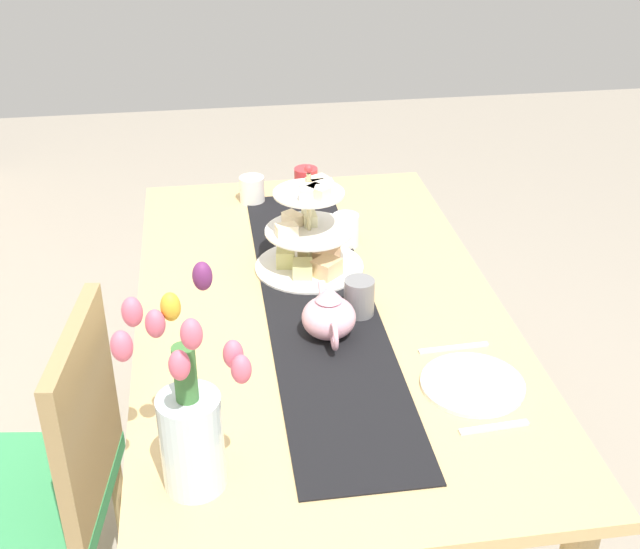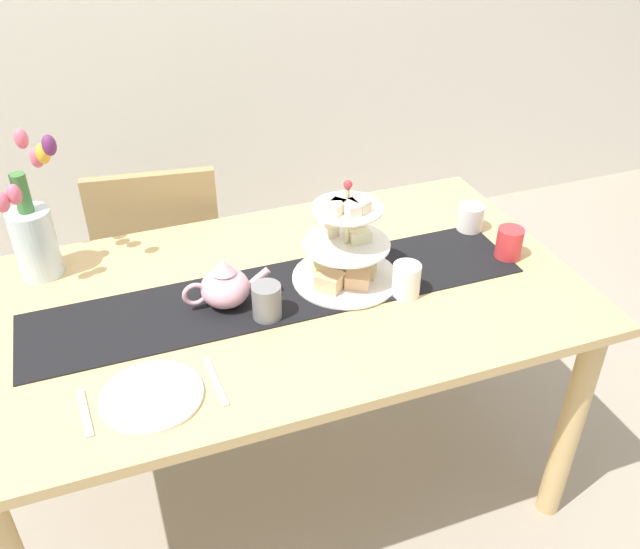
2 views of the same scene
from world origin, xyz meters
name	(u,v)px [view 2 (image 2 of 2)]	position (x,y,z in m)	size (l,w,h in m)	color
ground_plane	(288,479)	(0.00, 0.00, 0.00)	(8.00, 8.00, 0.00)	gray
dining_table	(282,324)	(0.00, 0.00, 0.66)	(1.64, 0.93, 0.77)	tan
chair_left	(162,262)	(-0.24, 0.69, 0.50)	(0.47, 0.47, 0.91)	#9C8254
table_runner	(280,292)	(0.00, 0.00, 0.77)	(1.37, 0.28, 0.00)	black
tiered_cake_stand	(345,252)	(0.19, 0.00, 0.86)	(0.30, 0.30, 0.30)	beige
teapot	(225,286)	(-0.15, 0.00, 0.83)	(0.24, 0.13, 0.14)	#E5A8BC
tulip_vase	(31,227)	(-0.60, 0.33, 0.92)	(0.21, 0.22, 0.42)	silver
cream_jug	(470,218)	(0.66, 0.12, 0.81)	(0.08, 0.08, 0.09)	white
dinner_plate_left	(152,396)	(-0.39, -0.28, 0.78)	(0.23, 0.23, 0.01)	white
fork_left	(85,413)	(-0.53, -0.28, 0.77)	(0.02, 0.15, 0.01)	silver
knife_left	(216,381)	(-0.24, -0.28, 0.77)	(0.01, 0.17, 0.01)	silver
mug_grey	(267,301)	(-0.06, -0.09, 0.82)	(0.08, 0.08, 0.10)	slate
mug_white_text	(406,280)	(0.32, -0.12, 0.82)	(0.08, 0.08, 0.10)	white
mug_orange	(509,243)	(0.68, -0.06, 0.82)	(0.08, 0.08, 0.10)	red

